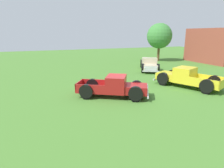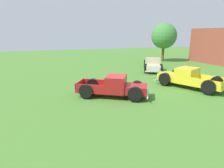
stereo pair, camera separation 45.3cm
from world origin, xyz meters
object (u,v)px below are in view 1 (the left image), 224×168
pickup_truck_foreground (117,87)px  oak_tree_east (159,36)px  pickup_truck_behind_left (149,65)px  pickup_truck_behind_right (184,77)px

pickup_truck_foreground → oak_tree_east: oak_tree_east is taller
pickup_truck_behind_left → pickup_truck_behind_right: (6.91, -1.18, 0.04)m
pickup_truck_foreground → pickup_truck_behind_right: 6.13m
pickup_truck_foreground → pickup_truck_behind_left: pickup_truck_behind_left is taller
pickup_truck_foreground → oak_tree_east: 19.27m
pickup_truck_foreground → oak_tree_east: bearing=136.6°
oak_tree_east → pickup_truck_behind_right: bearing=-27.4°
pickup_truck_foreground → pickup_truck_behind_left: size_ratio=0.97×
pickup_truck_foreground → pickup_truck_behind_left: bearing=135.3°
pickup_truck_behind_right → oak_tree_east: size_ratio=0.95×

